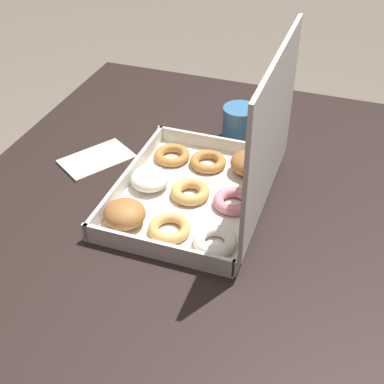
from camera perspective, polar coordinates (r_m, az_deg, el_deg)
dining_table at (r=1.13m, az=-0.79°, el=-5.17°), size 1.19×0.94×0.70m
donut_box at (r=1.06m, az=1.72°, el=1.48°), size 0.38×0.30×0.34m
coffee_mug at (r=1.28m, az=5.09°, el=7.39°), size 0.08×0.08×0.08m
paper_napkin at (r=1.23m, az=-10.12°, el=3.46°), size 0.18×0.17×0.01m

